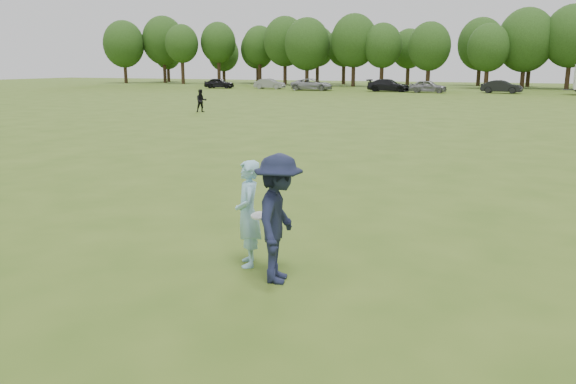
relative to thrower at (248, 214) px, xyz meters
name	(u,v)px	position (x,y,z in m)	size (l,w,h in m)	color
ground	(242,266)	(-0.06, -0.11, -0.87)	(200.00, 200.00, 0.00)	#3C5919
thrower	(248,214)	(0.00, 0.00, 0.00)	(0.64, 0.42, 1.74)	#96CFE8
defender	(279,219)	(0.74, -0.44, 0.11)	(1.27, 0.73, 1.96)	#181D36
player_far_a	(201,101)	(-16.73, 25.56, -0.10)	(0.75, 0.59, 1.55)	black
car_a	(219,83)	(-35.07, 59.75, -0.19)	(1.62, 4.02, 1.37)	black
car_b	(270,84)	(-27.96, 60.69, -0.20)	(1.42, 4.07, 1.34)	gray
car_c	(312,85)	(-21.26, 58.94, -0.15)	(2.41, 5.22, 1.45)	#98989C
car_d	(389,85)	(-11.71, 59.50, -0.13)	(2.07, 5.09, 1.48)	black
car_e	(428,86)	(-6.94, 58.68, -0.15)	(1.70, 4.23, 1.44)	gray
car_f	(502,87)	(0.90, 60.72, -0.15)	(1.53, 4.38, 1.44)	black
disc_in_play	(260,215)	(0.32, -0.23, 0.06)	(0.32, 0.32, 0.09)	white
treeline	(526,41)	(2.75, 76.79, 5.39)	(130.35, 18.39, 11.74)	#332114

